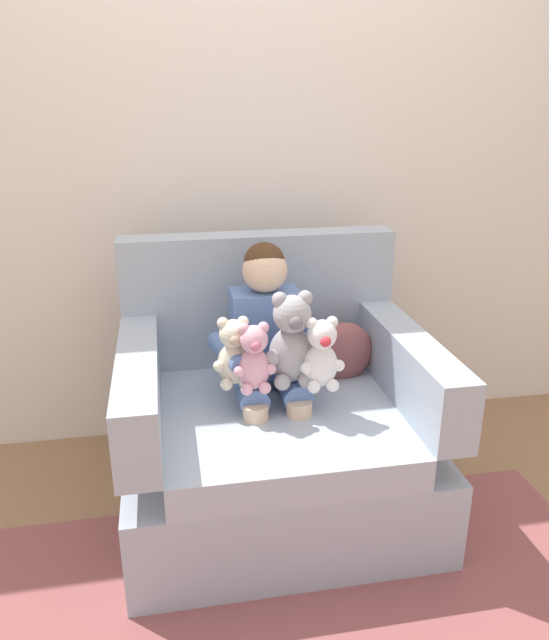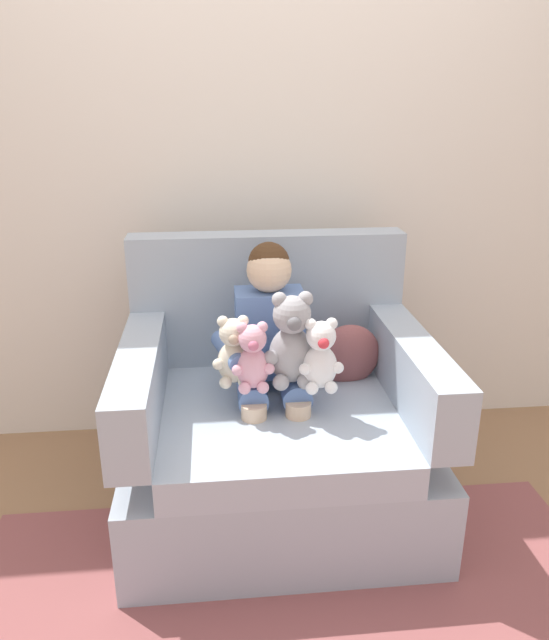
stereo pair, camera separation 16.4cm
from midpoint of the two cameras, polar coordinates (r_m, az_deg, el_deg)
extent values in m
plane|color=#936D4C|center=(2.59, 2.15, -16.95)|extent=(8.00, 8.00, 0.00)
cube|color=silver|center=(2.81, 0.37, 14.89)|extent=(6.00, 0.10, 2.60)
cube|color=#9EADBC|center=(2.49, 2.21, -13.71)|extent=(1.14, 0.97, 0.35)
cube|color=#A6B6C6|center=(2.30, 2.53, -9.80)|extent=(0.86, 0.83, 0.12)
cube|color=#9EADBC|center=(2.60, 1.12, 2.06)|extent=(1.14, 0.14, 0.56)
cube|color=#9EADBC|center=(2.20, -10.43, -6.09)|extent=(0.14, 0.83, 0.26)
cube|color=#9EADBC|center=(2.33, 14.86, -4.86)|extent=(0.14, 0.83, 0.26)
cube|color=#597AB7|center=(2.37, 1.49, -1.19)|extent=(0.26, 0.16, 0.34)
sphere|color=beige|center=(2.29, 1.55, 4.65)|extent=(0.17, 0.17, 0.17)
sphere|color=#472D19|center=(2.29, 1.52, 5.33)|extent=(0.16, 0.16, 0.16)
cylinder|color=#597AB7|center=(2.31, -0.12, -6.37)|extent=(0.11, 0.26, 0.11)
cylinder|color=beige|center=(2.27, 0.22, -11.22)|extent=(0.09, 0.09, 0.30)
cylinder|color=#597AB7|center=(2.33, 3.82, -6.17)|extent=(0.11, 0.26, 0.11)
cylinder|color=beige|center=(2.29, 4.27, -10.98)|extent=(0.09, 0.09, 0.30)
cylinder|color=#597AB7|center=(2.25, -2.17, -2.94)|extent=(0.13, 0.27, 0.07)
cylinder|color=#597AB7|center=(2.29, 5.84, -2.60)|extent=(0.13, 0.27, 0.07)
ellipsoid|color=#9E9EA3|center=(2.20, 3.70, -3.30)|extent=(0.16, 0.14, 0.21)
sphere|color=#9E9EA3|center=(2.13, 3.85, 0.48)|extent=(0.14, 0.14, 0.14)
sphere|color=slate|center=(2.07, 4.12, -0.36)|extent=(0.05, 0.05, 0.05)
sphere|color=#9E9EA3|center=(2.11, 2.58, 1.88)|extent=(0.05, 0.05, 0.05)
sphere|color=#9E9EA3|center=(2.15, 1.87, -3.57)|extent=(0.05, 0.05, 0.05)
sphere|color=#9E9EA3|center=(2.17, 2.76, -5.87)|extent=(0.06, 0.06, 0.06)
sphere|color=#9E9EA3|center=(2.12, 5.12, 1.95)|extent=(0.05, 0.05, 0.05)
sphere|color=#9E9EA3|center=(2.17, 5.86, -3.38)|extent=(0.05, 0.05, 0.05)
sphere|color=#9E9EA3|center=(2.18, 5.05, -5.75)|extent=(0.06, 0.06, 0.06)
ellipsoid|color=silver|center=(2.20, -1.68, -3.97)|extent=(0.12, 0.10, 0.16)
sphere|color=silver|center=(2.15, -1.69, -1.19)|extent=(0.10, 0.10, 0.10)
sphere|color=tan|center=(2.11, -1.60, -1.84)|extent=(0.04, 0.04, 0.04)
sphere|color=silver|center=(2.13, -2.66, -0.17)|extent=(0.04, 0.04, 0.04)
sphere|color=silver|center=(2.17, -3.12, -4.18)|extent=(0.04, 0.04, 0.04)
sphere|color=silver|center=(2.18, -2.44, -5.89)|extent=(0.04, 0.04, 0.04)
sphere|color=silver|center=(2.14, -0.76, -0.10)|extent=(0.04, 0.04, 0.04)
sphere|color=silver|center=(2.18, -0.12, -4.05)|extent=(0.04, 0.04, 0.04)
sphere|color=silver|center=(2.19, -0.71, -5.82)|extent=(0.04, 0.04, 0.04)
ellipsoid|color=white|center=(2.17, 6.40, -4.39)|extent=(0.12, 0.10, 0.16)
sphere|color=white|center=(2.12, 6.59, -1.51)|extent=(0.10, 0.10, 0.10)
sphere|color=#DB333D|center=(2.08, 6.85, -2.19)|extent=(0.04, 0.04, 0.04)
sphere|color=white|center=(2.10, 5.63, -0.44)|extent=(0.04, 0.04, 0.04)
sphere|color=white|center=(2.13, 5.04, -4.62)|extent=(0.04, 0.04, 0.04)
sphere|color=white|center=(2.15, 5.71, -6.40)|extent=(0.05, 0.05, 0.05)
sphere|color=white|center=(2.11, 7.57, -0.37)|extent=(0.04, 0.04, 0.04)
sphere|color=white|center=(2.15, 8.11, -4.46)|extent=(0.04, 0.04, 0.04)
sphere|color=white|center=(2.16, 7.48, -6.29)|extent=(0.05, 0.05, 0.05)
ellipsoid|color=#EAA8BC|center=(2.16, 0.13, -4.52)|extent=(0.12, 0.10, 0.15)
sphere|color=#EAA8BC|center=(2.10, 0.16, -1.78)|extent=(0.10, 0.10, 0.10)
sphere|color=#CC6684|center=(2.07, 0.29, -2.43)|extent=(0.04, 0.04, 0.04)
sphere|color=#EAA8BC|center=(2.09, -0.80, -0.76)|extent=(0.04, 0.04, 0.04)
sphere|color=#EAA8BC|center=(2.13, -1.28, -4.74)|extent=(0.04, 0.04, 0.04)
sphere|color=#EAA8BC|center=(2.14, -0.61, -6.43)|extent=(0.04, 0.04, 0.04)
sphere|color=#EAA8BC|center=(2.10, 1.08, -0.69)|extent=(0.04, 0.04, 0.04)
sphere|color=#EAA8BC|center=(2.14, 1.70, -4.61)|extent=(0.04, 0.04, 0.04)
sphere|color=#EAA8BC|center=(2.15, 1.11, -6.35)|extent=(0.04, 0.04, 0.04)
ellipsoid|color=#8C4C4C|center=(2.51, 8.77, -3.28)|extent=(0.27, 0.14, 0.26)
camera|label=1|loc=(0.08, -87.81, 0.82)|focal=34.34mm
camera|label=2|loc=(0.08, 92.19, -0.82)|focal=34.34mm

